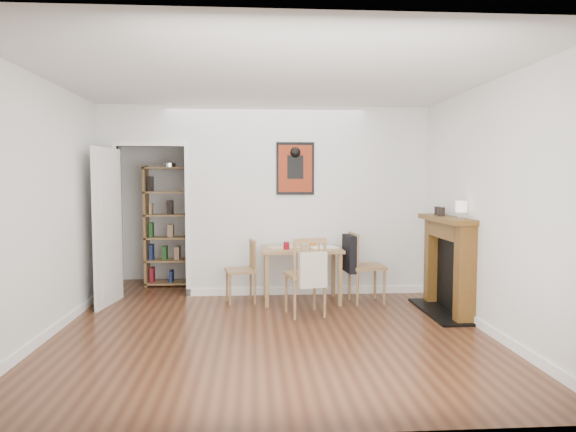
{
  "coord_description": "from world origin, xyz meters",
  "views": [
    {
      "loc": [
        -0.18,
        -5.69,
        1.59
      ],
      "look_at": [
        0.25,
        0.6,
        1.15
      ],
      "focal_mm": 32.0,
      "sensor_mm": 36.0,
      "label": 1
    }
  ],
  "objects": [
    {
      "name": "ceramic_jar_a",
      "position": [
        2.09,
        0.36,
        1.21
      ],
      "size": [
        0.09,
        0.09,
        0.11
      ],
      "primitive_type": "cylinder",
      "color": "black",
      "rests_on": "fireplace"
    },
    {
      "name": "chair_front",
      "position": [
        0.43,
        0.24,
        0.47
      ],
      "size": [
        0.56,
        0.6,
        0.93
      ],
      "color": "#9D7549",
      "rests_on": "ground"
    },
    {
      "name": "ground",
      "position": [
        0.0,
        0.0,
        0.0
      ],
      "size": [
        5.2,
        5.2,
        0.0
      ],
      "primitive_type": "plane",
      "color": "brown",
      "rests_on": "ground"
    },
    {
      "name": "chair_right",
      "position": [
        1.27,
        0.82,
        0.48
      ],
      "size": [
        0.56,
        0.5,
        0.92
      ],
      "color": "#9D7549",
      "rests_on": "ground"
    },
    {
      "name": "fireplace",
      "position": [
        2.16,
        0.25,
        0.62
      ],
      "size": [
        0.45,
        1.25,
        1.16
      ],
      "color": "brown",
      "rests_on": "ground"
    },
    {
      "name": "orange_fruit",
      "position": [
        0.61,
        1.03,
        0.75
      ],
      "size": [
        0.09,
        0.09,
        0.09
      ],
      "primitive_type": "sphere",
      "color": "#F9560D",
      "rests_on": "dining_table"
    },
    {
      "name": "red_glass",
      "position": [
        0.24,
        0.82,
        0.76
      ],
      "size": [
        0.08,
        0.08,
        0.1
      ],
      "primitive_type": "cylinder",
      "color": "maroon",
      "rests_on": "dining_table"
    },
    {
      "name": "room_shell",
      "position": [
        0.1,
        1.34,
        1.3
      ],
      "size": [
        5.2,
        5.2,
        5.2
      ],
      "color": "silver",
      "rests_on": "ground"
    },
    {
      "name": "chair_left",
      "position": [
        -0.34,
        0.93,
        0.41
      ],
      "size": [
        0.48,
        0.48,
        0.82
      ],
      "color": "#9D7549",
      "rests_on": "ground"
    },
    {
      "name": "dining_table",
      "position": [
        0.45,
        0.93,
        0.62
      ],
      "size": [
        1.04,
        0.66,
        0.71
      ],
      "color": "olive",
      "rests_on": "ground"
    },
    {
      "name": "bookshelf",
      "position": [
        -1.42,
        2.12,
        0.89
      ],
      "size": [
        0.76,
        0.31,
        1.81
      ],
      "color": "olive",
      "rests_on": "ground"
    },
    {
      "name": "mantel_lamp",
      "position": [
        2.15,
        -0.09,
        1.28
      ],
      "size": [
        0.13,
        0.13,
        0.2
      ],
      "color": "silver",
      "rests_on": "fireplace"
    },
    {
      "name": "notebook",
      "position": [
        0.74,
        0.93,
        0.72
      ],
      "size": [
        0.38,
        0.31,
        0.02
      ],
      "primitive_type": "cube",
      "rotation": [
        0.0,
        0.0,
        0.21
      ],
      "color": "white",
      "rests_on": "dining_table"
    },
    {
      "name": "ceramic_jar_b",
      "position": [
        2.13,
        0.58,
        1.21
      ],
      "size": [
        0.08,
        0.08,
        0.1
      ],
      "primitive_type": "cylinder",
      "color": "black",
      "rests_on": "fireplace"
    },
    {
      "name": "placemat",
      "position": [
        0.23,
        1.02,
        0.71
      ],
      "size": [
        0.48,
        0.41,
        0.0
      ],
      "primitive_type": "cube",
      "rotation": [
        0.0,
        0.0,
        0.27
      ],
      "color": "beige",
      "rests_on": "dining_table"
    }
  ]
}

